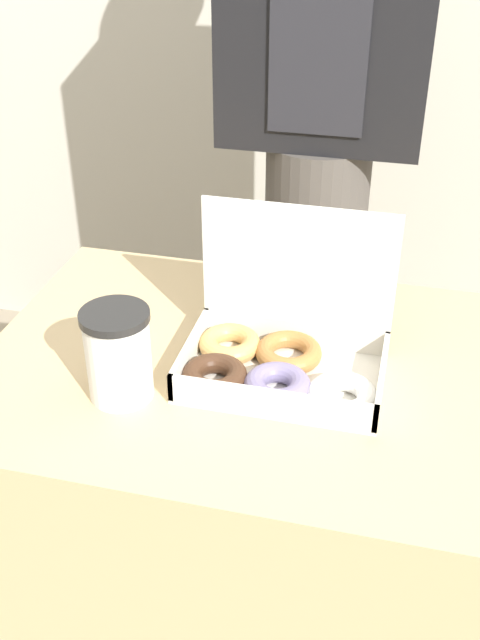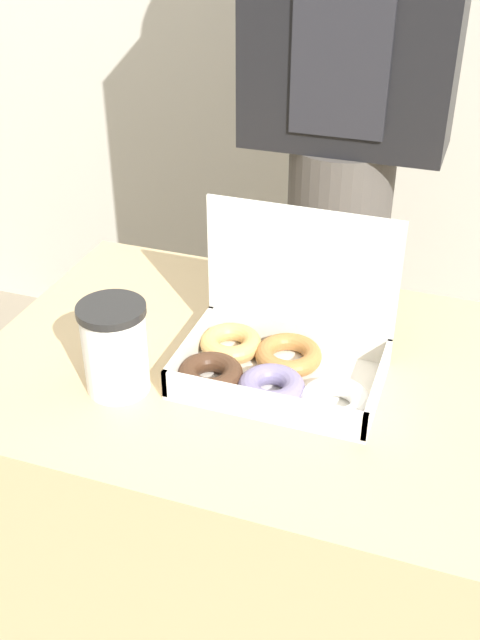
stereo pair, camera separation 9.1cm
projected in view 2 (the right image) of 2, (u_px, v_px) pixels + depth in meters
name	position (u px, v px, depth m)	size (l,w,h in m)	color
ground_plane	(246.00, 637.00, 1.58)	(14.00, 14.00, 0.00)	gray
table	(246.00, 518.00, 1.39)	(0.86, 0.64, 0.71)	tan
donut_box	(275.00, 358.00, 1.15)	(0.32, 0.23, 0.25)	silver
coffee_cup	(115.00, 348.00, 1.11)	(0.10, 0.10, 0.14)	white
person_customer	(346.00, 114.00, 1.49)	(0.40, 0.23, 1.73)	#4C4742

